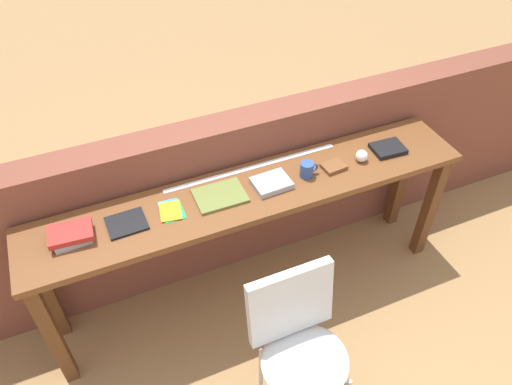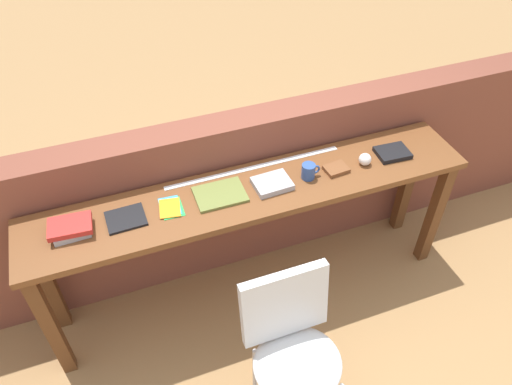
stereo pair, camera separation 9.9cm
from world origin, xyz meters
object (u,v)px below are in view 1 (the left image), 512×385
at_px(chair_white_moulded, 300,342).
at_px(book_stack_leftmost, 71,235).
at_px(mug, 307,169).
at_px(pamphlet_pile_colourful, 171,210).
at_px(leather_journal_brown, 334,166).
at_px(magazine_cycling, 127,223).
at_px(book_repair_rightmost, 388,148).
at_px(sports_ball_small, 362,156).
at_px(book_open_centre, 220,196).

xyz_separation_m(chair_white_moulded, book_stack_leftmost, (-0.88, 0.76, 0.39)).
bearing_deg(mug, chair_white_moulded, -118.19).
distance_m(pamphlet_pile_colourful, leather_journal_brown, 0.95).
height_order(magazine_cycling, book_repair_rightmost, book_repair_rightmost).
distance_m(mug, leather_journal_brown, 0.18).
bearing_deg(pamphlet_pile_colourful, mug, -2.10).
relative_size(mug, sports_ball_small, 1.53).
distance_m(magazine_cycling, book_repair_rightmost, 1.56).
distance_m(magazine_cycling, book_open_centre, 0.50).
relative_size(magazine_cycling, pamphlet_pile_colourful, 1.15).
bearing_deg(sports_ball_small, book_open_centre, 177.51).
bearing_deg(book_stack_leftmost, chair_white_moulded, -40.71).
distance_m(book_open_centre, sports_ball_small, 0.86).
bearing_deg(sports_ball_small, pamphlet_pile_colourful, 178.17).
xyz_separation_m(chair_white_moulded, pamphlet_pile_colourful, (-0.39, 0.76, 0.36)).
xyz_separation_m(pamphlet_pile_colourful, leather_journal_brown, (0.95, -0.03, 0.01)).
height_order(mug, book_repair_rightmost, mug).
bearing_deg(book_stack_leftmost, mug, -1.29).
bearing_deg(pamphlet_pile_colourful, sports_ball_small, -1.83).
height_order(book_stack_leftmost, mug, mug).
bearing_deg(mug, book_open_centre, 176.64).
xyz_separation_m(book_stack_leftmost, book_open_centre, (0.77, 0.00, -0.02)).
bearing_deg(book_repair_rightmost, book_open_centre, -177.33).
relative_size(magazine_cycling, mug, 1.79).
bearing_deg(mug, magazine_cycling, 178.50).
bearing_deg(book_open_centre, leather_journal_brown, -2.18).
relative_size(chair_white_moulded, book_open_centre, 3.32).
bearing_deg(book_repair_rightmost, magazine_cycling, -176.92).
height_order(magazine_cycling, mug, mug).
xyz_separation_m(mug, sports_ball_small, (0.35, -0.01, -0.01)).
relative_size(book_stack_leftmost, book_open_centre, 0.83).
bearing_deg(chair_white_moulded, magazine_cycling, 129.15).
relative_size(mug, book_repair_rightmost, 0.58).
bearing_deg(book_open_centre, pamphlet_pile_colourful, -179.23).
xyz_separation_m(chair_white_moulded, leather_journal_brown, (0.56, 0.73, 0.37)).
bearing_deg(magazine_cycling, book_stack_leftmost, 178.08).
bearing_deg(magazine_cycling, book_repair_rightmost, -1.96).
relative_size(magazine_cycling, book_open_centre, 0.73).
bearing_deg(book_open_centre, magazine_cycling, -179.11).
bearing_deg(mug, sports_ball_small, -1.22).
relative_size(magazine_cycling, book_repair_rightmost, 1.04).
distance_m(chair_white_moulded, book_repair_rightmost, 1.26).
relative_size(leather_journal_brown, sports_ball_small, 1.81).
bearing_deg(magazine_cycling, book_open_centre, -1.10).
relative_size(pamphlet_pile_colourful, book_open_centre, 0.64).
relative_size(chair_white_moulded, mug, 8.10).
bearing_deg(book_repair_rightmost, mug, -175.07).
bearing_deg(book_repair_rightmost, leather_journal_brown, -174.10).
bearing_deg(leather_journal_brown, book_stack_leftmost, 173.89).
relative_size(pamphlet_pile_colourful, mug, 1.55).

